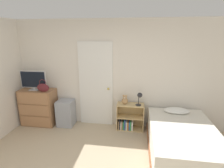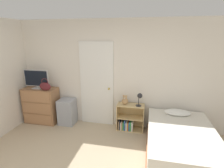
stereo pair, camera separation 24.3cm
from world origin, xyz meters
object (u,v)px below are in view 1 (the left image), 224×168
Objects in this scene: bookshelf at (129,119)px; bed at (182,140)px; handbag at (43,87)px; desk_lamp at (140,96)px; teddy_bear at (125,100)px; dresser at (39,107)px; tv at (33,80)px; storage_bin at (66,113)px.

bed is at bearing -35.91° from bookshelf.
bookshelf is (2.00, 0.20, -0.77)m from handbag.
teddy_bear is at bearing 172.39° from desk_lamp.
dresser is at bearing -179.47° from desk_lamp.
tv is at bearing -177.80° from teddy_bear.
desk_lamp reaches higher than teddy_bear.
storage_bin is at bearing 3.93° from tv.
tv reaches higher than bed.
tv is 2.47m from bookshelf.
teddy_bear is (1.90, 0.20, -0.28)m from handbag.
desk_lamp is (0.24, -0.05, 0.61)m from bookshelf.
teddy_bear is 0.36m from desk_lamp.
desk_lamp is (1.79, -0.01, 0.53)m from storage_bin.
desk_lamp is at bearing 0.53° from dresser.
bookshelf is 0.34× the size of bed.
desk_lamp is at bearing 0.90° from tv.
tv is (-0.05, -0.02, 0.70)m from dresser.
tv is 2.15× the size of handbag.
bed is at bearing -33.50° from teddy_bear.
bookshelf is 0.50m from teddy_bear.
storage_bin is at bearing 2.82° from dresser.
dresser is 2.51m from desk_lamp.
tv reaches higher than desk_lamp.
dresser is 2.92× the size of desk_lamp.
tv is 3.53m from bed.
bookshelf is at bearing 0.34° from teddy_bear.
bookshelf is (1.56, 0.03, -0.08)m from storage_bin.
dresser is 1.41× the size of storage_bin.
handbag reaches higher than desk_lamp.
handbag reaches higher than storage_bin.
dresser reaches higher than bookshelf.
storage_bin is at bearing 164.41° from bed.
tv reaches higher than bookshelf.
storage_bin reaches higher than bookshelf.
teddy_bear is 1.45m from bed.
tv is 0.35m from handbag.
storage_bin is 2.86× the size of teddy_bear.
dresser is at bearing 18.55° from tv.
dresser is 0.63m from handbag.
teddy_bear is at bearing -179.66° from bookshelf.
bed is (3.35, -0.68, -0.88)m from tv.
bed is (3.05, -0.56, -0.74)m from handbag.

